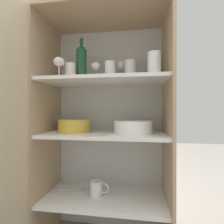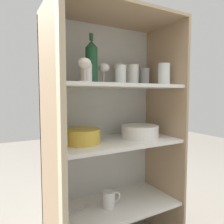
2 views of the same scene
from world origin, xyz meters
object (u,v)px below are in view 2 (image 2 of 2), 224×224
wine_bottle (92,62)px  plate_stack_white (140,131)px  coffee_mug_primary (109,199)px  mixing_bowl_large (82,136)px

wine_bottle → plate_stack_white: wine_bottle is taller
plate_stack_white → coffee_mug_primary: (-0.23, -0.00, -0.40)m
mixing_bowl_large → coffee_mug_primary: mixing_bowl_large is taller
plate_stack_white → mixing_bowl_large: 0.39m
mixing_bowl_large → coffee_mug_primary: (0.16, -0.03, -0.40)m
plate_stack_white → coffee_mug_primary: size_ratio=2.01×
wine_bottle → coffee_mug_primary: size_ratio=2.33×
wine_bottle → mixing_bowl_large: size_ratio=1.29×
mixing_bowl_large → coffee_mug_primary: size_ratio=1.81×
wine_bottle → coffee_mug_primary: wine_bottle is taller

